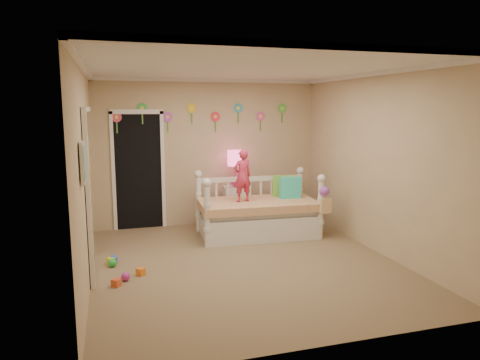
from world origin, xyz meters
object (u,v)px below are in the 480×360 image
object	(u,v)px
nightstand	(236,206)
table_lamp	(236,163)
daybed	(258,204)
child	(242,176)

from	to	relation	value
nightstand	table_lamp	distance (m)	0.78
nightstand	daybed	bearing A→B (deg)	-74.25
daybed	table_lamp	bearing A→B (deg)	106.23
nightstand	table_lamp	bearing A→B (deg)	92.33
daybed	nightstand	bearing A→B (deg)	106.23
nightstand	child	bearing A→B (deg)	-94.95
table_lamp	child	bearing A→B (deg)	-97.28
daybed	table_lamp	world-z (taller)	table_lamp
child	nightstand	distance (m)	0.99
child	table_lamp	world-z (taller)	child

